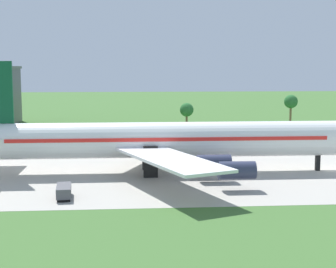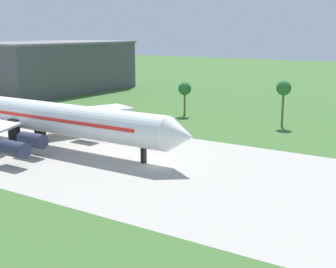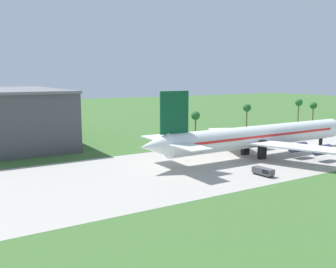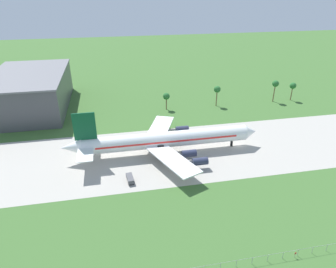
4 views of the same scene
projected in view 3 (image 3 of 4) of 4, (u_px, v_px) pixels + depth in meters
The scene contains 6 objects.
ground_plane at pixel (327, 146), 124.23m from camera, with size 600.00×600.00×0.00m, color #3D662D.
taxiway_strip at pixel (327, 146), 124.23m from camera, with size 320.00×44.00×0.02m.
jet_airliner at pixel (259, 136), 108.00m from camera, with size 76.74×51.61×19.44m.
baggage_tug at pixel (264, 172), 87.08m from camera, with size 2.48×5.38×1.83m.
terminal_building at pixel (2, 116), 128.24m from camera, with size 36.72×61.20×18.75m.
palm_tree_row at pixel (268, 108), 171.35m from camera, with size 76.29×3.60×12.29m.
Camera 3 is at (-108.90, -76.66, 22.89)m, focal length 40.00 mm.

